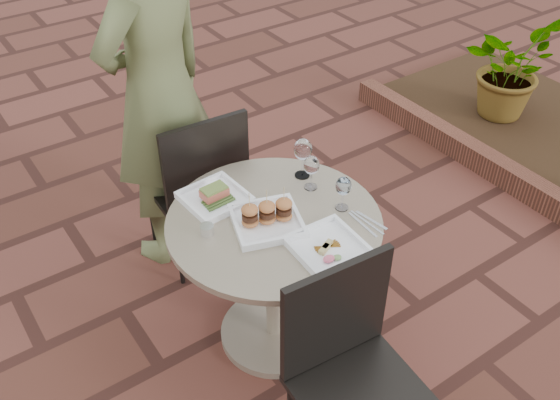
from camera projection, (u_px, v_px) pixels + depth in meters
ground at (357, 344)px, 2.98m from camera, size 60.00×60.00×0.00m
cafe_table at (274, 262)px, 2.73m from camera, size 0.90×0.90×0.73m
chair_far at (200, 179)px, 3.10m from camera, size 0.47×0.47×0.93m
chair_near at (350, 361)px, 2.24m from camera, size 0.47×0.47×0.93m
diner at (159, 91)px, 2.97m from camera, size 0.82×0.68×1.91m
plate_salmon at (215, 197)px, 2.66m from camera, size 0.27×0.27×0.07m
plate_sliders at (267, 217)px, 2.53m from camera, size 0.35×0.35×0.18m
plate_tuna at (327, 246)px, 2.42m from camera, size 0.27×0.27×0.03m
wine_glass_right at (343, 187)px, 2.56m from camera, size 0.07×0.07×0.16m
wine_glass_mid at (311, 166)px, 2.67m from camera, size 0.07×0.07×0.16m
wine_glass_far at (303, 150)px, 2.73m from camera, size 0.08×0.08×0.19m
steel_ramekin at (207, 230)px, 2.49m from camera, size 0.06×0.06×0.04m
cutlery_set at (367, 222)px, 2.56m from camera, size 0.10×0.20×0.00m
planter_curb at (525, 186)px, 3.84m from camera, size 0.12×3.00×0.15m
potted_plant_a at (509, 67)px, 4.35m from camera, size 0.76×0.70×0.71m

